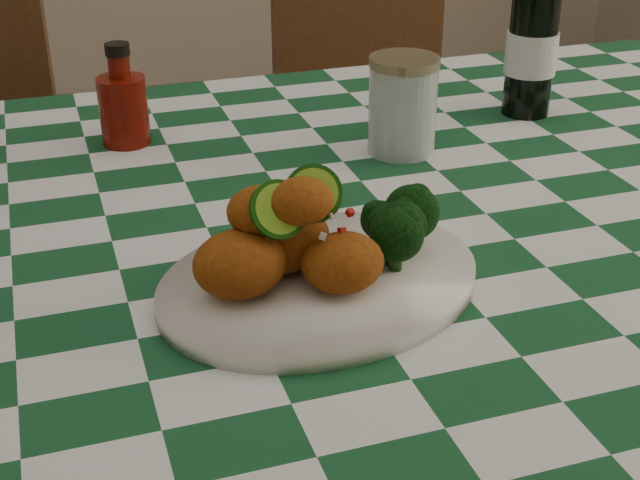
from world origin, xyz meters
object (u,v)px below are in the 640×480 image
object	(u,v)px
mason_jar	(403,105)
beer_bottle	(534,30)
ketchup_bottle	(122,94)
plate	(320,283)
wooden_chair_right	(375,198)
dining_table	(300,479)
fried_chicken_pile	(298,229)

from	to	relation	value
mason_jar	beer_bottle	world-z (taller)	beer_bottle
ketchup_bottle	mason_jar	world-z (taller)	ketchup_bottle
plate	beer_bottle	world-z (taller)	beer_bottle
mason_jar	plate	bearing A→B (deg)	-124.83
ketchup_bottle	wooden_chair_right	xyz separation A→B (m)	(0.56, 0.48, -0.44)
dining_table	fried_chicken_pile	size ratio (longest dim) A/B	10.31
plate	fried_chicken_pile	bearing A→B (deg)	180.00
fried_chicken_pile	ketchup_bottle	distance (m)	0.46
fried_chicken_pile	beer_bottle	bearing A→B (deg)	39.82
plate	mason_jar	bearing A→B (deg)	55.17
dining_table	mason_jar	world-z (taller)	mason_jar
plate	ketchup_bottle	world-z (taller)	ketchup_bottle
fried_chicken_pile	mason_jar	world-z (taller)	mason_jar
dining_table	mason_jar	size ratio (longest dim) A/B	13.10
fried_chicken_pile	ketchup_bottle	xyz separation A→B (m)	(-0.10, 0.45, -0.00)
plate	fried_chicken_pile	xyz separation A→B (m)	(-0.02, 0.00, 0.06)
fried_chicken_pile	beer_bottle	world-z (taller)	beer_bottle
ketchup_bottle	wooden_chair_right	distance (m)	0.86
fried_chicken_pile	mason_jar	size ratio (longest dim) A/B	1.27
mason_jar	beer_bottle	size ratio (longest dim) A/B	0.52
dining_table	beer_bottle	world-z (taller)	beer_bottle
dining_table	beer_bottle	bearing A→B (deg)	27.88
fried_chicken_pile	wooden_chair_right	size ratio (longest dim) A/B	0.20
dining_table	plate	size ratio (longest dim) A/B	5.15
dining_table	wooden_chair_right	bearing A→B (deg)	61.95
beer_bottle	wooden_chair_right	xyz separation A→B (m)	(-0.01, 0.54, -0.50)
dining_table	beer_bottle	xyz separation A→B (m)	(0.42, 0.22, 0.52)
dining_table	fried_chicken_pile	bearing A→B (deg)	-105.87
ketchup_bottle	dining_table	bearing A→B (deg)	-61.70
fried_chicken_pile	ketchup_bottle	bearing A→B (deg)	103.13
plate	wooden_chair_right	distance (m)	1.09
mason_jar	wooden_chair_right	bearing A→B (deg)	70.57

